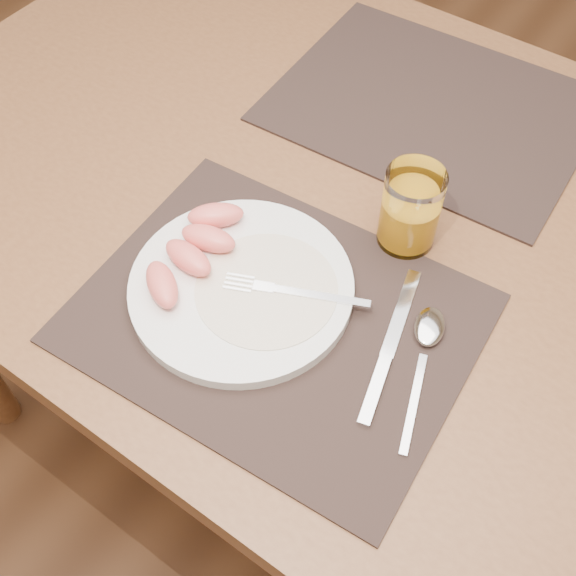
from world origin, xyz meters
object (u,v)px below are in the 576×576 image
(placemat_near, at_px, (276,318))
(spoon, at_px, (427,337))
(plate, at_px, (241,287))
(knife, at_px, (386,356))
(juice_glass, at_px, (410,212))
(placemat_far, at_px, (432,107))
(fork, at_px, (283,290))
(table, at_px, (354,239))

(placemat_near, bearing_deg, spoon, 25.00)
(plate, xyz_separation_m, knife, (0.19, 0.02, -0.01))
(spoon, height_order, juice_glass, juice_glass)
(spoon, bearing_deg, plate, -162.58)
(placemat_near, distance_m, placemat_far, 0.44)
(fork, xyz_separation_m, juice_glass, (0.07, 0.17, 0.03))
(placemat_far, distance_m, spoon, 0.41)
(placemat_far, distance_m, knife, 0.44)
(placemat_far, distance_m, fork, 0.41)
(table, bearing_deg, fork, -85.43)
(placemat_near, relative_size, plate, 1.67)
(juice_glass, bearing_deg, spoon, -50.76)
(table, height_order, plate, plate)
(placemat_far, relative_size, spoon, 2.40)
(table, xyz_separation_m, fork, (0.02, -0.19, 0.11))
(table, relative_size, juice_glass, 12.67)
(spoon, bearing_deg, juice_glass, 129.24)
(table, distance_m, juice_glass, 0.16)
(knife, bearing_deg, spoon, 61.06)
(fork, bearing_deg, juice_glass, 67.21)
(knife, relative_size, spoon, 1.15)
(placemat_near, relative_size, juice_glass, 4.07)
(plate, relative_size, fork, 1.62)
(knife, distance_m, juice_glass, 0.19)
(placemat_far, height_order, knife, knife)
(plate, bearing_deg, juice_glass, 57.60)
(table, bearing_deg, juice_glass, -16.83)
(placemat_far, bearing_deg, spoon, -62.23)
(fork, bearing_deg, placemat_near, -74.30)
(knife, bearing_deg, plate, -173.79)
(placemat_far, xyz_separation_m, knife, (0.17, -0.41, 0.00))
(table, height_order, fork, fork)
(plate, relative_size, knife, 1.25)
(fork, xyz_separation_m, spoon, (0.17, 0.05, -0.01))
(plate, bearing_deg, table, 81.25)
(placemat_far, bearing_deg, fork, -86.61)
(fork, bearing_deg, plate, -158.12)
(placemat_far, relative_size, juice_glass, 4.07)
(placemat_near, distance_m, spoon, 0.18)
(fork, xyz_separation_m, knife, (0.14, 0.00, -0.02))
(table, xyz_separation_m, plate, (-0.03, -0.21, 0.10))
(placemat_far, height_order, spoon, spoon)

